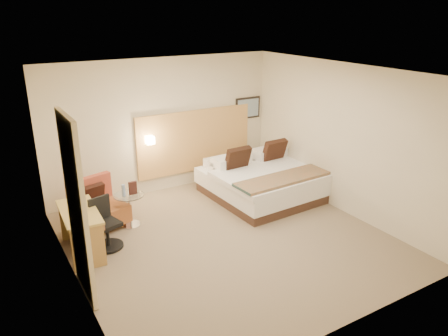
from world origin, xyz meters
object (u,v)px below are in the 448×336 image
bed (264,180)px  lounge_chair (98,208)px  side_table (130,208)px  desk (81,219)px  desk_chair (106,228)px

bed → lounge_chair: bearing=173.2°
lounge_chair → side_table: lounge_chair is taller
desk → desk_chair: bearing=-4.7°
side_table → desk_chair: 0.77m
lounge_chair → desk_chair: 0.75m
bed → desk: bearing=-174.7°
lounge_chair → side_table: size_ratio=1.68×
lounge_chair → desk: lounge_chair is taller
desk_chair → lounge_chair: bearing=83.0°
side_table → desk: size_ratio=0.50×
lounge_chair → desk_chair: size_ratio=1.18×
side_table → desk_chair: desk_chair is taller
lounge_chair → desk: size_ratio=0.83×
desk → desk_chair: desk_chair is taller
bed → side_table: (-2.75, 0.15, -0.02)m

